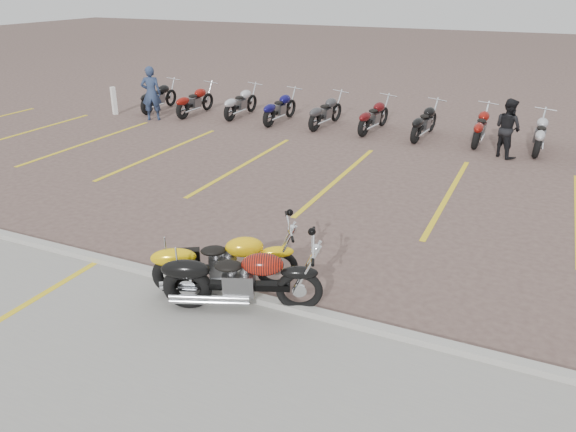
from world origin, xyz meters
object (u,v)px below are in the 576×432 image
person_b (508,128)px  flame_cruiser (239,280)px  yellow_cruiser (222,264)px  bollard (114,101)px  person_a (151,93)px

person_b → flame_cruiser: bearing=113.7°
yellow_cruiser → bollard: 13.70m
yellow_cruiser → person_a: 12.36m
flame_cruiser → person_a: size_ratio=1.22×
bollard → flame_cruiser: bearing=-41.9°
person_a → bollard: size_ratio=1.86×
flame_cruiser → person_a: bearing=111.3°
flame_cruiser → person_b: bearing=52.5°
yellow_cruiser → bollard: size_ratio=2.04×
yellow_cruiser → person_a: size_ratio=1.09×
person_a → yellow_cruiser: bearing=102.4°
person_a → person_b: bearing=152.5°
bollard → person_a: bearing=-3.3°
flame_cruiser → person_a: 12.97m
flame_cruiser → person_a: (-8.85, 9.47, 0.44)m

